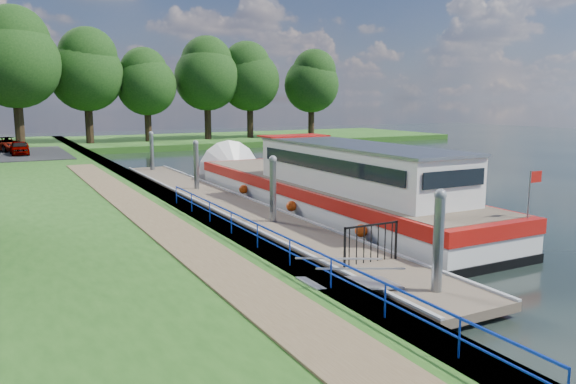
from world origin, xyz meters
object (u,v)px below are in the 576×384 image
car_a (19,148)px  car_d (8,144)px  barge (317,187)px  pontoon (229,207)px

car_a → car_d: bearing=98.3°
barge → car_a: 28.03m
barge → car_d: size_ratio=5.17×
pontoon → car_a: 25.09m
car_a → car_d: size_ratio=0.76×
pontoon → car_a: bearing=107.4°
pontoon → car_d: size_ratio=7.33×
car_a → car_d: 3.84m
pontoon → car_d: bearing=106.3°
barge → car_a: barge is taller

